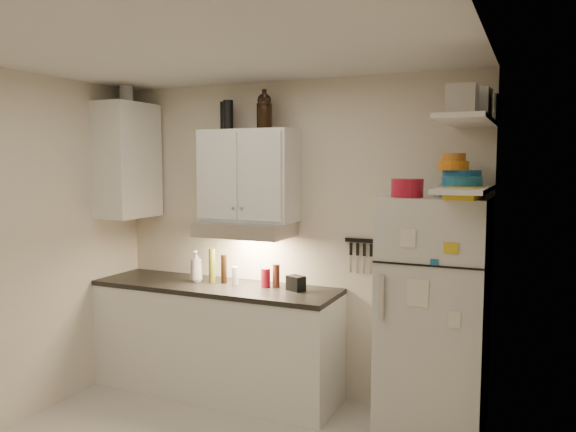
% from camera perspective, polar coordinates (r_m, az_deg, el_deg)
% --- Properties ---
extents(ceiling, '(3.20, 3.00, 0.02)m').
position_cam_1_polar(ceiling, '(3.40, -10.56, 16.88)').
color(ceiling, silver).
rests_on(ceiling, ground).
extents(back_wall, '(3.20, 0.02, 2.60)m').
position_cam_1_polar(back_wall, '(4.70, 0.26, -2.28)').
color(back_wall, beige).
rests_on(back_wall, ground).
extents(right_wall, '(0.02, 3.00, 2.60)m').
position_cam_1_polar(right_wall, '(2.83, 18.12, -7.69)').
color(right_wall, beige).
rests_on(right_wall, ground).
extents(base_cabinet, '(2.10, 0.60, 0.88)m').
position_cam_1_polar(base_cabinet, '(4.87, -7.33, -12.43)').
color(base_cabinet, white).
rests_on(base_cabinet, floor).
extents(countertop, '(2.10, 0.62, 0.04)m').
position_cam_1_polar(countertop, '(4.75, -7.40, -7.14)').
color(countertop, black).
rests_on(countertop, base_cabinet).
extents(upper_cabinet, '(0.80, 0.33, 0.75)m').
position_cam_1_polar(upper_cabinet, '(4.63, -4.02, 4.12)').
color(upper_cabinet, white).
rests_on(upper_cabinet, back_wall).
extents(side_cabinet, '(0.33, 0.55, 1.00)m').
position_cam_1_polar(side_cabinet, '(5.16, -15.99, 5.44)').
color(side_cabinet, white).
rests_on(side_cabinet, left_wall).
extents(range_hood, '(0.76, 0.46, 0.12)m').
position_cam_1_polar(range_hood, '(4.60, -4.37, -1.32)').
color(range_hood, silver).
rests_on(range_hood, back_wall).
extents(fridge, '(0.70, 0.68, 1.70)m').
position_cam_1_polar(fridge, '(4.10, 14.61, -10.01)').
color(fridge, silver).
rests_on(fridge, floor).
extents(shelf_hi, '(0.30, 0.95, 0.03)m').
position_cam_1_polar(shelf_hi, '(3.81, 17.76, 9.24)').
color(shelf_hi, white).
rests_on(shelf_hi, right_wall).
extents(shelf_lo, '(0.30, 0.95, 0.03)m').
position_cam_1_polar(shelf_lo, '(3.80, 17.57, 2.62)').
color(shelf_lo, white).
rests_on(shelf_lo, right_wall).
extents(knife_strip, '(0.42, 0.02, 0.03)m').
position_cam_1_polar(knife_strip, '(4.44, 8.43, -2.53)').
color(knife_strip, black).
rests_on(knife_strip, back_wall).
extents(dutch_oven, '(0.27, 0.27, 0.12)m').
position_cam_1_polar(dutch_oven, '(3.84, 12.02, 2.80)').
color(dutch_oven, '#AD142B').
rests_on(dutch_oven, fridge).
extents(book_stack, '(0.23, 0.27, 0.08)m').
position_cam_1_polar(book_stack, '(3.68, 17.45, 2.23)').
color(book_stack, gold).
rests_on(book_stack, fridge).
extents(spice_jar, '(0.06, 0.06, 0.09)m').
position_cam_1_polar(spice_jar, '(3.92, 14.96, 2.51)').
color(spice_jar, silver).
rests_on(spice_jar, fridge).
extents(stock_pot, '(0.31, 0.31, 0.18)m').
position_cam_1_polar(stock_pot, '(4.17, 19.09, 10.29)').
color(stock_pot, silver).
rests_on(stock_pot, shelf_hi).
extents(tin_a, '(0.19, 0.18, 0.18)m').
position_cam_1_polar(tin_a, '(3.78, 18.50, 10.85)').
color(tin_a, '#AAAAAD').
rests_on(tin_a, shelf_hi).
extents(tin_b, '(0.17, 0.17, 0.17)m').
position_cam_1_polar(tin_b, '(3.48, 17.28, 11.27)').
color(tin_b, '#AAAAAD').
rests_on(tin_b, shelf_hi).
extents(bowl_teal, '(0.26, 0.26, 0.10)m').
position_cam_1_polar(bowl_teal, '(4.03, 17.23, 3.73)').
color(bowl_teal, '#1A6191').
rests_on(bowl_teal, shelf_lo).
extents(bowl_orange, '(0.21, 0.21, 0.06)m').
position_cam_1_polar(bowl_orange, '(3.99, 16.44, 4.94)').
color(bowl_orange, orange).
rests_on(bowl_orange, bowl_teal).
extents(bowl_yellow, '(0.16, 0.16, 0.05)m').
position_cam_1_polar(bowl_yellow, '(3.99, 16.46, 5.77)').
color(bowl_yellow, orange).
rests_on(bowl_yellow, bowl_orange).
extents(plates, '(0.32, 0.32, 0.07)m').
position_cam_1_polar(plates, '(3.82, 17.24, 3.35)').
color(plates, '#1A6191').
rests_on(plates, shelf_lo).
extents(growler_a, '(0.17, 0.17, 0.30)m').
position_cam_1_polar(growler_a, '(4.63, -2.42, 10.62)').
color(growler_a, black).
rests_on(growler_a, upper_cabinet).
extents(growler_b, '(0.13, 0.13, 0.25)m').
position_cam_1_polar(growler_b, '(4.50, -2.33, 10.47)').
color(growler_b, black).
rests_on(growler_b, upper_cabinet).
extents(thermos_a, '(0.09, 0.09, 0.24)m').
position_cam_1_polar(thermos_a, '(4.70, -6.09, 10.16)').
color(thermos_a, black).
rests_on(thermos_a, upper_cabinet).
extents(thermos_b, '(0.11, 0.11, 0.24)m').
position_cam_1_polar(thermos_b, '(4.82, -6.42, 10.03)').
color(thermos_b, black).
rests_on(thermos_b, upper_cabinet).
extents(side_jar, '(0.14, 0.14, 0.16)m').
position_cam_1_polar(side_jar, '(5.22, -16.10, 11.80)').
color(side_jar, silver).
rests_on(side_jar, side_cabinet).
extents(soap_bottle, '(0.13, 0.13, 0.30)m').
position_cam_1_polar(soap_bottle, '(4.85, -9.33, -4.86)').
color(soap_bottle, white).
rests_on(soap_bottle, countertop).
extents(pepper_mill, '(0.07, 0.07, 0.19)m').
position_cam_1_polar(pepper_mill, '(4.59, -1.21, -6.08)').
color(pepper_mill, maroon).
rests_on(pepper_mill, countertop).
extents(oil_bottle, '(0.07, 0.07, 0.29)m').
position_cam_1_polar(oil_bottle, '(4.78, -7.73, -5.04)').
color(oil_bottle, '#646A1A').
rests_on(oil_bottle, countertop).
extents(vinegar_bottle, '(0.07, 0.07, 0.24)m').
position_cam_1_polar(vinegar_bottle, '(4.76, -6.53, -5.37)').
color(vinegar_bottle, black).
rests_on(vinegar_bottle, countertop).
extents(clear_bottle, '(0.06, 0.06, 0.16)m').
position_cam_1_polar(clear_bottle, '(4.67, -5.38, -6.10)').
color(clear_bottle, silver).
rests_on(clear_bottle, countertop).
extents(red_jar, '(0.10, 0.10, 0.15)m').
position_cam_1_polar(red_jar, '(4.59, -2.29, -6.29)').
color(red_jar, '#AD142B').
rests_on(red_jar, countertop).
extents(caddy, '(0.16, 0.14, 0.12)m').
position_cam_1_polar(caddy, '(4.48, 0.80, -6.84)').
color(caddy, black).
rests_on(caddy, countertop).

